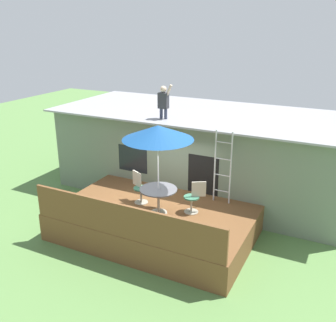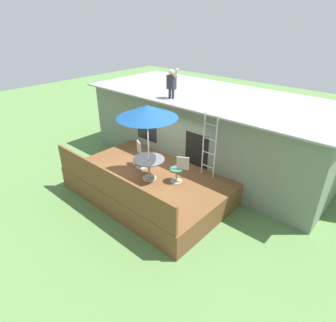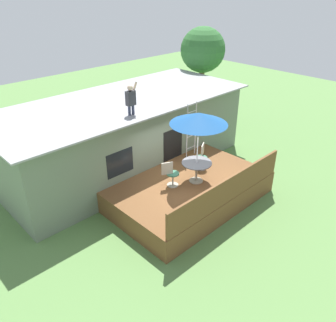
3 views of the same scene
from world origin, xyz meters
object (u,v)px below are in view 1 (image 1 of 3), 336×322
step_ladder (223,167)px  person_figure (164,100)px  patio_table (158,194)px  patio_chair_left (140,188)px  patio_umbrella (158,133)px  patio_chair_right (194,197)px

step_ladder → person_figure: size_ratio=1.98×
patio_table → person_figure: 3.25m
patio_table → step_ladder: 2.06m
person_figure → patio_chair_left: size_ratio=1.21×
patio_table → patio_umbrella: (0.00, 0.00, 1.76)m
patio_chair_left → patio_table: bearing=-0.0°
patio_umbrella → person_figure: person_figure is taller
step_ladder → patio_chair_left: (-2.17, -1.08, -0.64)m
patio_chair_left → patio_chair_right: same height
patio_table → step_ladder: size_ratio=0.47×
patio_table → step_ladder: step_ladder is taller
patio_umbrella → patio_chair_left: patio_umbrella is taller
patio_table → patio_umbrella: patio_umbrella is taller
patio_chair_right → patio_chair_left: bearing=-27.3°
patio_table → patio_chair_left: (-0.85, 0.41, -0.13)m
patio_chair_left → step_ladder: bearing=52.1°
person_figure → patio_chair_right: (1.83, -1.72, -2.29)m
patio_chair_left → patio_umbrella: bearing=0.0°
step_ladder → patio_chair_left: size_ratio=2.39×
patio_table → patio_umbrella: bearing=71.6°
patio_chair_right → patio_table: bearing=-0.0°
step_ladder → patio_umbrella: bearing=-131.6°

